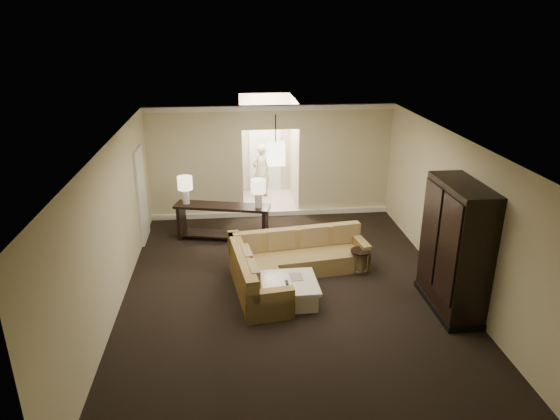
{
  "coord_description": "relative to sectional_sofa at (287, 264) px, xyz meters",
  "views": [
    {
      "loc": [
        -0.99,
        -7.88,
        4.69
      ],
      "look_at": [
        -0.06,
        1.2,
        1.2
      ],
      "focal_mm": 32.0,
      "sensor_mm": 36.0,
      "label": 1
    }
  ],
  "objects": [
    {
      "name": "foyer",
      "position": [
        -0.02,
        4.76,
        0.98
      ],
      "size": [
        1.44,
        2.02,
        2.8
      ],
      "color": "beige",
      "rests_on": "ground"
    },
    {
      "name": "wall_left",
      "position": [
        -3.02,
        -0.58,
        1.08
      ],
      "size": [
        0.04,
        8.0,
        2.8
      ],
      "primitive_type": "cube",
      "color": "beige",
      "rests_on": "ground"
    },
    {
      "name": "pendant_light",
      "position": [
        -0.02,
        2.12,
        1.63
      ],
      "size": [
        0.38,
        0.38,
        1.09
      ],
      "color": "black",
      "rests_on": "ceiling"
    },
    {
      "name": "wall_right",
      "position": [
        2.98,
        -0.58,
        1.08
      ],
      "size": [
        0.04,
        8.0,
        2.8
      ],
      "primitive_type": "cube",
      "color": "beige",
      "rests_on": "ground"
    },
    {
      "name": "wall_back",
      "position": [
        -0.02,
        3.42,
        1.08
      ],
      "size": [
        6.0,
        0.04,
        2.8
      ],
      "primitive_type": "cube",
      "color": "beige",
      "rests_on": "ground"
    },
    {
      "name": "wall_front",
      "position": [
        -0.02,
        -4.58,
        1.08
      ],
      "size": [
        6.0,
        0.04,
        2.8
      ],
      "primitive_type": "cube",
      "color": "beige",
      "rests_on": "ground"
    },
    {
      "name": "armoire",
      "position": [
        2.67,
        -1.26,
        0.76
      ],
      "size": [
        0.67,
        1.57,
        2.25
      ],
      "color": "black",
      "rests_on": "ground"
    },
    {
      "name": "console_table",
      "position": [
        -1.23,
        2.01,
        0.17
      ],
      "size": [
        2.19,
        0.98,
        0.82
      ],
      "rotation": [
        0.0,
        0.0,
        -0.24
      ],
      "color": "black",
      "rests_on": "ground"
    },
    {
      "name": "table_lamp_left",
      "position": [
        -2.03,
        2.21,
        0.92
      ],
      "size": [
        0.33,
        0.33,
        0.63
      ],
      "color": "silver",
      "rests_on": "console_table"
    },
    {
      "name": "drink_table",
      "position": [
        1.45,
        0.12,
        0.02
      ],
      "size": [
        0.39,
        0.39,
        0.48
      ],
      "rotation": [
        0.0,
        0.0,
        -0.29
      ],
      "color": "black",
      "rests_on": "ground"
    },
    {
      "name": "ceiling",
      "position": [
        -0.02,
        -0.58,
        2.48
      ],
      "size": [
        6.0,
        8.0,
        0.02
      ],
      "primitive_type": "cube",
      "color": "white",
      "rests_on": "wall_back"
    },
    {
      "name": "table_lamp_right",
      "position": [
        -0.43,
        1.82,
        0.92
      ],
      "size": [
        0.33,
        0.33,
        0.63
      ],
      "color": "silver",
      "rests_on": "console_table"
    },
    {
      "name": "side_door",
      "position": [
        -2.99,
        2.22,
        0.73
      ],
      "size": [
        0.05,
        0.9,
        2.1
      ],
      "primitive_type": "cube",
      "color": "white",
      "rests_on": "ground"
    },
    {
      "name": "coffee_table",
      "position": [
        -0.06,
        -0.81,
        -0.12
      ],
      "size": [
        1.0,
        1.0,
        0.41
      ],
      "rotation": [
        0.0,
        0.0,
        0.02
      ],
      "color": "silver",
      "rests_on": "ground"
    },
    {
      "name": "person",
      "position": [
        -0.19,
        4.81,
        0.52
      ],
      "size": [
        0.72,
        0.61,
        1.68
      ],
      "primitive_type": "imported",
      "rotation": [
        0.0,
        0.0,
        3.54
      ],
      "color": "beige",
      "rests_on": "ground"
    },
    {
      "name": "ground",
      "position": [
        -0.02,
        -0.58,
        -0.32
      ],
      "size": [
        8.0,
        8.0,
        0.0
      ],
      "primitive_type": "plane",
      "color": "black",
      "rests_on": "ground"
    },
    {
      "name": "sectional_sofa",
      "position": [
        0.0,
        0.0,
        0.0
      ],
      "size": [
        2.8,
        2.42,
        0.81
      ],
      "rotation": [
        0.0,
        0.0,
        0.14
      ],
      "color": "brown",
      "rests_on": "ground"
    },
    {
      "name": "crown_molding",
      "position": [
        -0.02,
        3.37,
        2.41
      ],
      "size": [
        6.0,
        0.1,
        0.12
      ],
      "primitive_type": "cube",
      "color": "white",
      "rests_on": "wall_back"
    },
    {
      "name": "baseboard",
      "position": [
        -0.02,
        3.37,
        -0.26
      ],
      "size": [
        6.0,
        0.1,
        0.12
      ],
      "primitive_type": "cube",
      "color": "white",
      "rests_on": "ground"
    }
  ]
}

